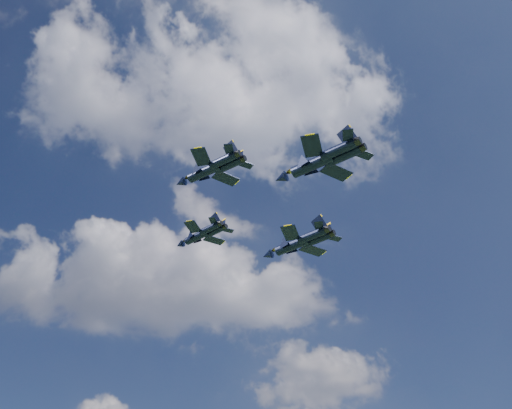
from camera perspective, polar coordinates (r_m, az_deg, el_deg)
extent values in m
cylinder|color=black|center=(114.15, -5.88, -3.20)|extent=(6.84, 6.16, 1.54)
cone|color=black|center=(117.21, -7.63, -4.02)|extent=(2.63, 2.54, 1.45)
ellipsoid|color=brown|center=(116.13, -6.87, -3.48)|extent=(2.40, 2.22, 0.70)
cube|color=black|center=(111.36, -6.35, -2.22)|extent=(3.35, 4.43, 0.15)
cube|color=black|center=(114.96, -4.21, -3.56)|extent=(4.51, 3.78, 0.15)
cube|color=black|center=(109.18, -4.34, -1.58)|extent=(1.69, 2.28, 0.12)
cube|color=black|center=(111.85, -2.80, -2.59)|extent=(2.37, 1.94, 0.12)
cube|color=black|center=(111.01, -4.12, -1.50)|extent=(2.29, 1.50, 2.57)
cube|color=black|center=(112.12, -3.47, -1.92)|extent=(1.61, 2.09, 2.57)
cylinder|color=black|center=(95.48, -5.13, 3.28)|extent=(7.71, 6.15, 1.66)
cone|color=black|center=(98.27, -7.58, 2.15)|extent=(2.86, 2.66, 1.56)
ellipsoid|color=brown|center=(97.36, -6.52, 2.86)|extent=(2.67, 2.26, 0.75)
cube|color=black|center=(92.65, -5.50, 4.77)|extent=(3.31, 4.67, 0.17)
cube|color=black|center=(96.56, -3.06, 2.64)|extent=(4.86, 4.30, 0.17)
cube|color=black|center=(90.85, -2.72, 5.60)|extent=(1.65, 2.37, 0.13)
cube|color=black|center=(93.75, -0.99, 3.98)|extent=(2.59, 2.22, 0.13)
cube|color=black|center=(92.86, -2.56, 5.55)|extent=(2.57, 1.59, 2.77)
cube|color=black|center=(94.07, -1.84, 4.87)|extent=(1.91, 2.10, 2.77)
cylinder|color=black|center=(113.16, 3.69, -4.09)|extent=(8.83, 7.69, 1.96)
cone|color=black|center=(116.23, 1.12, -5.11)|extent=(3.36, 3.22, 1.85)
ellipsoid|color=brown|center=(115.19, 2.20, -4.43)|extent=(3.09, 2.79, 0.89)
cube|color=black|center=(109.41, 3.46, -2.85)|extent=(4.17, 5.61, 0.20)
cube|color=black|center=(114.99, 5.69, -4.55)|extent=(5.75, 4.90, 0.20)
cube|color=black|center=(107.65, 6.31, -2.06)|extent=(2.10, 2.88, 0.15)
cube|color=black|center=(111.77, 7.87, -3.34)|extent=(3.04, 2.52, 0.15)
cube|color=black|center=(110.03, 6.33, -1.94)|extent=(2.96, 1.91, 3.28)
cube|color=black|center=(111.76, 6.99, -2.48)|extent=(2.12, 2.62, 3.28)
cylinder|color=black|center=(98.18, 5.70, 4.02)|extent=(9.46, 7.83, 2.06)
cone|color=black|center=(100.76, 2.47, 2.61)|extent=(3.55, 3.34, 1.94)
ellipsoid|color=brown|center=(100.01, 3.83, 3.49)|extent=(3.29, 2.86, 0.94)
cube|color=black|center=(94.64, 5.61, 5.86)|extent=(4.23, 5.85, 0.21)
cube|color=black|center=(100.23, 8.04, 3.25)|extent=(6.04, 5.26, 0.21)
cube|color=black|center=(93.46, 9.18, 6.88)|extent=(2.12, 2.98, 0.16)
cube|color=black|center=(97.59, 10.82, 4.89)|extent=(3.21, 2.72, 0.16)
cube|color=black|center=(95.97, 9.09, 6.79)|extent=(3.16, 1.99, 3.44)
cube|color=black|center=(97.69, 9.79, 5.95)|extent=(2.32, 2.67, 3.44)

